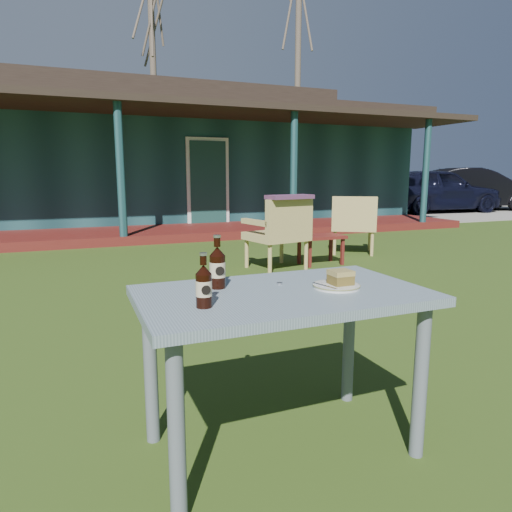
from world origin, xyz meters
name	(u,v)px	position (x,y,z in m)	size (l,w,h in m)	color
ground	(193,333)	(0.00, 0.00, 0.00)	(80.00, 80.00, 0.00)	#334916
pavilion	(102,159)	(0.00, 9.39, 1.61)	(15.80, 8.30, 3.45)	#193C41
gravel_strip	(439,211)	(10.50, 8.50, 0.01)	(9.00, 6.00, 0.02)	gray
tree_mid	(154,96)	(3.00, 18.50, 4.75)	(0.28, 0.28, 9.50)	brown
tree_right	(298,83)	(9.50, 17.00, 5.50)	(0.28, 0.28, 11.00)	brown
car_near	(436,190)	(10.09, 8.28, 0.72)	(1.70, 4.23, 1.44)	black
car_far	(472,189)	(12.00, 8.60, 0.72)	(1.52, 4.37, 1.44)	black
cafe_table	(282,314)	(0.00, -1.60, 0.62)	(1.20, 0.70, 0.72)	slate
plate	(336,286)	(0.24, -1.63, 0.73)	(0.20, 0.20, 0.01)	silver
cake_slice	(341,277)	(0.26, -1.64, 0.77)	(0.09, 0.09, 0.06)	brown
fork	(325,286)	(0.18, -1.64, 0.74)	(0.01, 0.14, 0.00)	silver
cola_bottle_near	(217,267)	(-0.24, -1.45, 0.81)	(0.07, 0.07, 0.23)	black
cola_bottle_far	(204,286)	(-0.37, -1.71, 0.80)	(0.06, 0.06, 0.20)	black
bottle_cap	(280,283)	(0.04, -1.49, 0.72)	(0.03, 0.03, 0.01)	silver
armchair_left	(280,230)	(1.64, 1.94, 0.51)	(0.79, 0.76, 0.91)	tan
armchair_right	(354,221)	(3.19, 2.62, 0.50)	(0.88, 0.87, 0.89)	tan
floral_throw	(290,197)	(1.68, 1.76, 0.94)	(0.60, 0.23, 0.05)	#572F4F
side_table	(321,239)	(2.30, 2.06, 0.34)	(0.60, 0.40, 0.40)	#5A1A15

